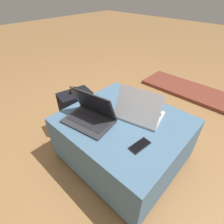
{
  "coord_description": "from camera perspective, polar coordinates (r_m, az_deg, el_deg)",
  "views": [
    {
      "loc": [
        0.62,
        -0.81,
        1.27
      ],
      "look_at": [
        -0.06,
        -0.07,
        0.51
      ],
      "focal_mm": 28.0,
      "sensor_mm": 36.0,
      "label": 1
    }
  ],
  "objects": [
    {
      "name": "ground_plane",
      "position": [
        1.63,
        3.42,
        -14.35
      ],
      "size": [
        14.0,
        14.0,
        0.0
      ],
      "primitive_type": "plane",
      "color": "#9E7042"
    },
    {
      "name": "ottoman",
      "position": [
        1.46,
        3.73,
        -8.99
      ],
      "size": [
        0.9,
        0.82,
        0.43
      ],
      "color": "#2A3D4E",
      "rests_on": "ground_plane"
    },
    {
      "name": "laptop_near",
      "position": [
        1.29,
        -7.16,
        -1.04
      ],
      "size": [
        0.39,
        0.29,
        0.24
      ],
      "rotation": [
        0.0,
        0.0,
        0.17
      ],
      "color": "#333338",
      "rests_on": "ottoman"
    },
    {
      "name": "laptop_far",
      "position": [
        1.32,
        8.85,
        0.06
      ],
      "size": [
        0.38,
        0.32,
        0.24
      ],
      "rotation": [
        0.0,
        0.0,
        3.37
      ],
      "color": "silver",
      "rests_on": "ottoman"
    },
    {
      "name": "cell_phone",
      "position": [
        1.13,
        9.06,
        -10.72
      ],
      "size": [
        0.08,
        0.15,
        0.01
      ],
      "rotation": [
        0.0,
        0.0,
        6.17
      ],
      "color": "black",
      "rests_on": "ottoman"
    },
    {
      "name": "backpack",
      "position": [
        1.78,
        -11.41,
        -0.13
      ],
      "size": [
        0.29,
        0.33,
        0.51
      ],
      "rotation": [
        0.0,
        0.0,
        -1.79
      ],
      "color": "black",
      "rests_on": "ground_plane"
    },
    {
      "name": "fireplace_hearth",
      "position": [
        2.72,
        24.93,
        6.09
      ],
      "size": [
        1.4,
        0.5,
        0.04
      ],
      "color": "brown",
      "rests_on": "ground_plane"
    }
  ]
}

